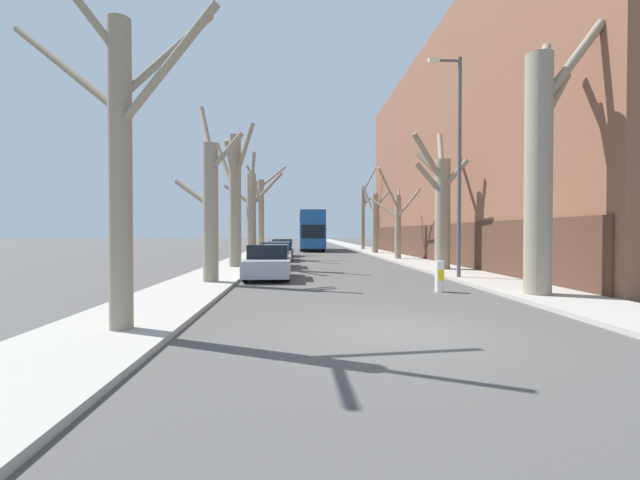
# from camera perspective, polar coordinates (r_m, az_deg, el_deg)

# --- Properties ---
(ground_plane) EXTENTS (300.00, 300.00, 0.00)m
(ground_plane) POSITION_cam_1_polar(r_m,az_deg,el_deg) (8.80, 10.38, -12.05)
(ground_plane) COLOR #4C4947
(sidewalk_left) EXTENTS (2.72, 120.00, 0.12)m
(sidewalk_left) POSITION_cam_1_polar(r_m,az_deg,el_deg) (58.49, -6.63, -0.88)
(sidewalk_left) COLOR #A39E93
(sidewalk_left) RESTS_ON ground
(sidewalk_right) EXTENTS (2.72, 120.00, 0.12)m
(sidewalk_right) POSITION_cam_1_polar(r_m,az_deg,el_deg) (58.87, 4.51, -0.86)
(sidewalk_right) COLOR #A39E93
(sidewalk_right) RESTS_ON ground
(building_facade_right) EXTENTS (10.08, 37.96, 15.37)m
(building_facade_right) POSITION_cam_1_polar(r_m,az_deg,el_deg) (33.91, 21.91, 10.60)
(building_facade_right) COLOR brown
(building_facade_right) RESTS_ON ground
(street_tree_left_0) EXTENTS (4.97, 2.70, 8.02)m
(street_tree_left_0) POSITION_cam_1_polar(r_m,az_deg,el_deg) (9.26, -25.33, 10.84)
(street_tree_left_0) COLOR gray
(street_tree_left_0) RESTS_ON ground
(street_tree_left_1) EXTENTS (2.89, 2.51, 7.18)m
(street_tree_left_1) POSITION_cam_1_polar(r_m,az_deg,el_deg) (16.87, -14.47, 4.88)
(street_tree_left_1) COLOR gray
(street_tree_left_1) RESTS_ON ground
(street_tree_left_2) EXTENTS (2.66, 3.62, 7.76)m
(street_tree_left_2) POSITION_cam_1_polar(r_m,az_deg,el_deg) (23.86, -11.28, 5.72)
(street_tree_left_2) COLOR gray
(street_tree_left_2) RESTS_ON ground
(street_tree_left_3) EXTENTS (4.45, 2.84, 7.69)m
(street_tree_left_3) POSITION_cam_1_polar(r_m,az_deg,el_deg) (31.98, -9.10, 3.73)
(street_tree_left_3) COLOR gray
(street_tree_left_3) RESTS_ON ground
(street_tree_left_4) EXTENTS (3.68, 2.79, 8.05)m
(street_tree_left_4) POSITION_cam_1_polar(r_m,az_deg,el_deg) (38.52, -7.87, 3.64)
(street_tree_left_4) COLOR gray
(street_tree_left_4) RESTS_ON ground
(street_tree_right_0) EXTENTS (2.31, 1.58, 8.31)m
(street_tree_right_0) POSITION_cam_1_polar(r_m,az_deg,el_deg) (14.68, 27.30, 8.79)
(street_tree_right_0) COLOR gray
(street_tree_right_0) RESTS_ON ground
(street_tree_right_1) EXTENTS (2.84, 3.61, 7.57)m
(street_tree_right_1) POSITION_cam_1_polar(r_m,az_deg,el_deg) (22.91, 15.86, 4.56)
(street_tree_right_1) COLOR gray
(street_tree_right_1) RESTS_ON ground
(street_tree_right_2) EXTENTS (2.81, 4.32, 6.35)m
(street_tree_right_2) POSITION_cam_1_polar(r_m,az_deg,el_deg) (31.08, 10.24, 2.50)
(street_tree_right_2) COLOR gray
(street_tree_right_2) RESTS_ON ground
(street_tree_right_3) EXTENTS (2.47, 2.14, 6.41)m
(street_tree_right_3) POSITION_cam_1_polar(r_m,az_deg,el_deg) (39.96, 7.33, 2.57)
(street_tree_right_3) COLOR gray
(street_tree_right_3) RESTS_ON ground
(street_tree_right_4) EXTENTS (2.95, 3.20, 8.84)m
(street_tree_right_4) POSITION_cam_1_polar(r_m,az_deg,el_deg) (48.78, 5.89, 3.31)
(street_tree_right_4) COLOR gray
(street_tree_right_4) RESTS_ON ground
(double_decker_bus) EXTENTS (2.61, 10.60, 4.27)m
(double_decker_bus) POSITION_cam_1_polar(r_m,az_deg,el_deg) (47.32, -1.14, 1.54)
(double_decker_bus) COLOR #19519E
(double_decker_bus) RESTS_ON ground
(parked_car_0) EXTENTS (1.89, 4.03, 1.46)m
(parked_car_0) POSITION_cam_1_polar(r_m,az_deg,el_deg) (18.50, -6.90, -3.01)
(parked_car_0) COLOR #9EA3AD
(parked_car_0) RESTS_ON ground
(parked_car_1) EXTENTS (1.73, 4.10, 1.43)m
(parked_car_1) POSITION_cam_1_polar(r_m,az_deg,el_deg) (24.40, -5.95, -2.08)
(parked_car_1) COLOR silver
(parked_car_1) RESTS_ON ground
(parked_car_2) EXTENTS (1.84, 4.17, 1.37)m
(parked_car_2) POSITION_cam_1_polar(r_m,az_deg,el_deg) (30.29, -5.38, -1.52)
(parked_car_2) COLOR black
(parked_car_2) RESTS_ON ground
(parked_car_3) EXTENTS (1.81, 4.16, 1.43)m
(parked_car_3) POSITION_cam_1_polar(r_m,az_deg,el_deg) (35.71, -5.01, -1.10)
(parked_car_3) COLOR silver
(parked_car_3) RESTS_ON ground
(lamp_post) EXTENTS (1.40, 0.20, 9.27)m
(lamp_post) POSITION_cam_1_polar(r_m,az_deg,el_deg) (19.01, 17.84, 10.41)
(lamp_post) COLOR #4C4F54
(lamp_post) RESTS_ON ground
(traffic_bollard) EXTENTS (0.31, 0.32, 1.03)m
(traffic_bollard) POSITION_cam_1_polar(r_m,az_deg,el_deg) (14.85, 15.64, -4.69)
(traffic_bollard) COLOR white
(traffic_bollard) RESTS_ON ground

